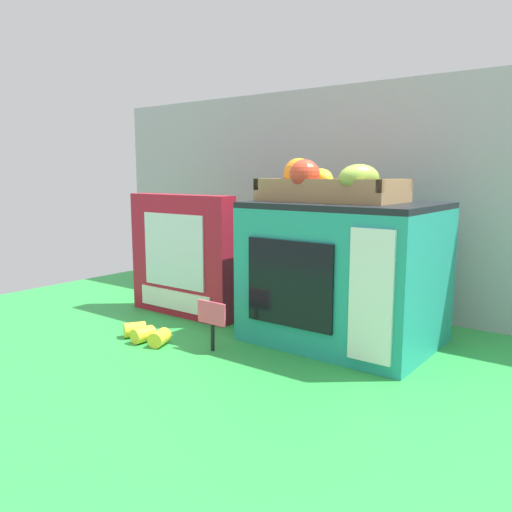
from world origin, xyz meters
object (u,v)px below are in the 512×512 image
Objects in this scene: food_groups_crate at (325,186)px; loose_toy_banana at (146,334)px; price_sign at (212,318)px; toy_microwave at (344,273)px; cookie_set_box at (181,256)px.

food_groups_crate reaches higher than loose_toy_banana.
price_sign is (-0.12, -0.22, -0.26)m from food_groups_crate.
toy_microwave reaches higher than loose_toy_banana.
toy_microwave is at bearing 51.01° from price_sign.
price_sign is 0.16m from loose_toy_banana.
food_groups_crate reaches higher than toy_microwave.
cookie_set_box is at bearing -171.61° from toy_microwave.
price_sign is 0.75× the size of loose_toy_banana.
price_sign is (0.24, -0.15, -0.08)m from cookie_set_box.
cookie_set_box reaches higher than loose_toy_banana.
food_groups_crate reaches higher than cookie_set_box.
food_groups_crate is at bearing 9.67° from cookie_set_box.
food_groups_crate is 0.94× the size of cookie_set_box.
cookie_set_box is 0.30m from price_sign.
food_groups_crate is at bearing 178.91° from toy_microwave.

